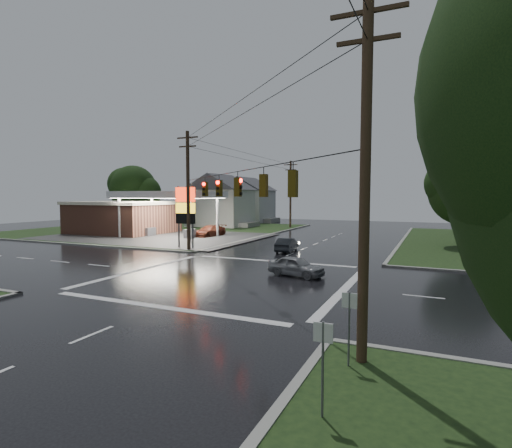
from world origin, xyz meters
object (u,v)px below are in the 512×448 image
at_px(tree_nw_behind, 134,189).
at_px(tree_ne_near, 467,191).
at_px(car_north, 287,245).
at_px(tree_ne_far, 488,187).
at_px(car_pump, 210,231).
at_px(utility_pole_se, 365,175).
at_px(gas_station, 129,215).
at_px(pylon_sign, 185,207).
at_px(car_crossing, 296,266).
at_px(utility_pole_n, 290,193).
at_px(house_near, 221,200).
at_px(utility_pole_nw, 188,189).
at_px(house_far, 247,199).

distance_m(tree_nw_behind, tree_ne_near, 48.65).
relative_size(tree_ne_near, car_north, 2.34).
xyz_separation_m(tree_ne_far, car_pump, (-31.20, -13.12, -5.47)).
xyz_separation_m(utility_pole_se, tree_ne_near, (4.64, 31.49, -0.16)).
xyz_separation_m(tree_nw_behind, car_north, (33.04, -17.65, -5.55)).
xyz_separation_m(gas_station, pylon_sign, (15.18, -9.20, 1.46)).
bearing_deg(car_crossing, car_pump, 55.70).
height_order(utility_pole_n, tree_ne_near, utility_pole_n).
height_order(house_near, tree_ne_near, tree_ne_near).
relative_size(tree_nw_behind, tree_ne_near, 1.11).
xyz_separation_m(utility_pole_nw, tree_ne_near, (23.64, 12.49, -0.16)).
height_order(pylon_sign, tree_nw_behind, tree_nw_behind).
xyz_separation_m(gas_station, tree_nw_behind, (-8.17, 10.29, 3.63)).
distance_m(pylon_sign, utility_pole_n, 27.56).
distance_m(utility_pole_nw, tree_ne_near, 26.74).
height_order(house_far, car_north, house_far).
distance_m(pylon_sign, utility_pole_nw, 2.22).
bearing_deg(tree_nw_behind, utility_pole_se, -42.34).
bearing_deg(house_near, car_pump, -65.47).
bearing_deg(house_far, utility_pole_n, -38.77).
bearing_deg(gas_station, tree_ne_far, 18.46).
bearing_deg(tree_ne_far, tree_ne_near, -104.07).
height_order(pylon_sign, tree_ne_near, tree_ne_near).
height_order(gas_station, tree_ne_near, tree_ne_near).
xyz_separation_m(pylon_sign, tree_ne_near, (24.64, 11.49, 1.55)).
bearing_deg(tree_ne_near, utility_pole_nw, -152.14).
height_order(tree_nw_behind, car_north, tree_nw_behind).
xyz_separation_m(gas_station, utility_pole_n, (16.18, 18.30, 2.92)).
distance_m(pylon_sign, house_near, 27.56).
distance_m(house_near, tree_ne_near, 37.80).
bearing_deg(utility_pole_n, utility_pole_se, -68.20).
bearing_deg(car_crossing, house_near, 48.32).
distance_m(gas_station, car_pump, 11.83).
height_order(tree_nw_behind, tree_ne_far, tree_nw_behind).
relative_size(utility_pole_se, house_near, 1.00).
bearing_deg(utility_pole_n, car_pump, -104.87).
bearing_deg(house_near, utility_pole_nw, -66.63).
bearing_deg(utility_pole_n, house_near, -170.09).
distance_m(gas_station, tree_nw_behind, 13.63).
height_order(utility_pole_se, house_near, utility_pole_se).
relative_size(house_near, car_pump, 2.27).
relative_size(gas_station, tree_nw_behind, 2.62).
bearing_deg(utility_pole_nw, car_crossing, -29.11).
relative_size(house_far, car_north, 2.88).
relative_size(car_north, car_pump, 0.79).
distance_m(pylon_sign, car_north, 10.44).
bearing_deg(car_north, car_crossing, 107.56).
bearing_deg(house_near, utility_pole_n, 9.91).
bearing_deg(utility_pole_se, tree_nw_behind, 137.66).
height_order(tree_nw_behind, tree_ne_near, tree_nw_behind).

